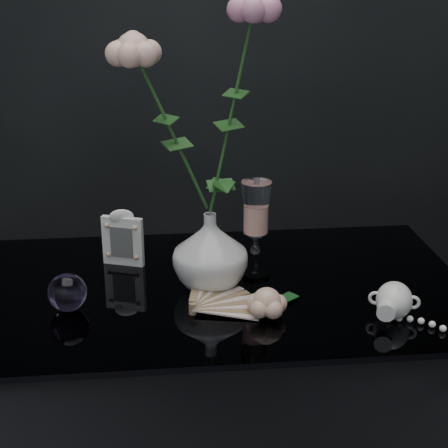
{
  "coord_description": "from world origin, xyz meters",
  "views": [
    {
      "loc": [
        -0.09,
        -1.18,
        1.37
      ],
      "look_at": [
        0.03,
        -0.02,
        0.92
      ],
      "focal_mm": 55.0,
      "sensor_mm": 36.0,
      "label": 1
    }
  ],
  "objects_px": {
    "loose_rose": "(267,302)",
    "picture_frame": "(123,237)",
    "pearl_jar": "(394,299)",
    "wine_glass": "(256,230)",
    "paperweight": "(67,292)",
    "vase": "(210,251)"
  },
  "relations": [
    {
      "from": "vase",
      "to": "paperweight",
      "type": "xyz_separation_m",
      "value": [
        -0.27,
        -0.07,
        -0.04
      ]
    },
    {
      "from": "picture_frame",
      "to": "loose_rose",
      "type": "height_order",
      "value": "picture_frame"
    },
    {
      "from": "picture_frame",
      "to": "loose_rose",
      "type": "distance_m",
      "value": 0.37
    },
    {
      "from": "wine_glass",
      "to": "picture_frame",
      "type": "xyz_separation_m",
      "value": [
        -0.27,
        0.08,
        -0.04
      ]
    },
    {
      "from": "vase",
      "to": "pearl_jar",
      "type": "relative_size",
      "value": 0.65
    },
    {
      "from": "picture_frame",
      "to": "pearl_jar",
      "type": "distance_m",
      "value": 0.57
    },
    {
      "from": "picture_frame",
      "to": "wine_glass",
      "type": "bearing_deg",
      "value": 2.73
    },
    {
      "from": "loose_rose",
      "to": "pearl_jar",
      "type": "xyz_separation_m",
      "value": [
        0.23,
        -0.02,
        0.01
      ]
    },
    {
      "from": "vase",
      "to": "paperweight",
      "type": "distance_m",
      "value": 0.28
    },
    {
      "from": "vase",
      "to": "paperweight",
      "type": "relative_size",
      "value": 2.15
    },
    {
      "from": "vase",
      "to": "wine_glass",
      "type": "relative_size",
      "value": 0.77
    },
    {
      "from": "wine_glass",
      "to": "picture_frame",
      "type": "height_order",
      "value": "wine_glass"
    },
    {
      "from": "paperweight",
      "to": "loose_rose",
      "type": "relative_size",
      "value": 0.44
    },
    {
      "from": "picture_frame",
      "to": "loose_rose",
      "type": "xyz_separation_m",
      "value": [
        0.27,
        -0.26,
        -0.03
      ]
    },
    {
      "from": "paperweight",
      "to": "pearl_jar",
      "type": "xyz_separation_m",
      "value": [
        0.59,
        -0.08,
        -0.0
      ]
    },
    {
      "from": "pearl_jar",
      "to": "picture_frame",
      "type": "bearing_deg",
      "value": 171.18
    },
    {
      "from": "picture_frame",
      "to": "paperweight",
      "type": "relative_size",
      "value": 1.73
    },
    {
      "from": "wine_glass",
      "to": "pearl_jar",
      "type": "distance_m",
      "value": 0.31
    },
    {
      "from": "wine_glass",
      "to": "picture_frame",
      "type": "distance_m",
      "value": 0.29
    },
    {
      "from": "loose_rose",
      "to": "pearl_jar",
      "type": "relative_size",
      "value": 0.69
    },
    {
      "from": "paperweight",
      "to": "picture_frame",
      "type": "bearing_deg",
      "value": 64.13
    },
    {
      "from": "loose_rose",
      "to": "picture_frame",
      "type": "bearing_deg",
      "value": 128.54
    }
  ]
}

